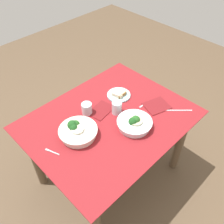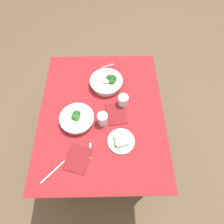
% 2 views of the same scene
% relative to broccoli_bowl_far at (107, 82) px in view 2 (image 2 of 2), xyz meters
% --- Properties ---
extents(ground_plane, '(6.00, 6.00, 0.00)m').
position_rel_broccoli_bowl_far_xyz_m(ground_plane, '(0.26, -0.04, -0.77)').
color(ground_plane, brown).
extents(dining_table, '(1.21, 0.96, 0.73)m').
position_rel_broccoli_bowl_far_xyz_m(dining_table, '(0.26, -0.04, -0.16)').
color(dining_table, maroon).
rests_on(dining_table, ground_plane).
extents(broccoli_bowl_far, '(0.27, 0.27, 0.11)m').
position_rel_broccoli_bowl_far_xyz_m(broccoli_bowl_far, '(0.00, 0.00, 0.00)').
color(broccoli_bowl_far, silver).
rests_on(broccoli_bowl_far, dining_table).
extents(broccoli_bowl_near, '(0.25, 0.25, 0.10)m').
position_rel_broccoli_bowl_far_xyz_m(broccoli_bowl_near, '(0.34, -0.22, -0.00)').
color(broccoli_bowl_near, white).
rests_on(broccoli_bowl_near, dining_table).
extents(bread_side_plate, '(0.19, 0.19, 0.04)m').
position_rel_broccoli_bowl_far_xyz_m(bread_side_plate, '(0.51, 0.10, -0.02)').
color(bread_side_plate, '#99C6D1').
rests_on(bread_side_plate, dining_table).
extents(water_glass_center, '(0.08, 0.08, 0.09)m').
position_rel_broccoli_bowl_far_xyz_m(water_glass_center, '(0.19, 0.12, 0.01)').
color(water_glass_center, silver).
rests_on(water_glass_center, dining_table).
extents(water_glass_side, '(0.08, 0.08, 0.10)m').
position_rel_broccoli_bowl_far_xyz_m(water_glass_side, '(0.35, -0.03, 0.01)').
color(water_glass_side, silver).
rests_on(water_glass_side, dining_table).
extents(fork_by_far_bowl, '(0.05, 0.11, 0.00)m').
position_rel_broccoli_bowl_far_xyz_m(fork_by_far_bowl, '(-0.22, 0.01, -0.04)').
color(fork_by_far_bowl, '#B7B7BC').
rests_on(fork_by_far_bowl, dining_table).
extents(fork_by_near_bowl, '(0.11, 0.01, 0.00)m').
position_rel_broccoli_bowl_far_xyz_m(fork_by_near_bowl, '(0.57, -0.12, -0.04)').
color(fork_by_near_bowl, '#B7B7BC').
rests_on(fork_by_near_bowl, dining_table).
extents(table_knife_left, '(0.16, 0.16, 0.00)m').
position_rel_broccoli_bowl_far_xyz_m(table_knife_left, '(0.70, -0.35, -0.04)').
color(table_knife_left, '#B7B7BC').
rests_on(table_knife_left, dining_table).
extents(napkin_folded_upper, '(0.21, 0.16, 0.01)m').
position_rel_broccoli_bowl_far_xyz_m(napkin_folded_upper, '(0.28, 0.07, -0.03)').
color(napkin_folded_upper, maroon).
rests_on(napkin_folded_upper, dining_table).
extents(napkin_folded_lower, '(0.22, 0.20, 0.01)m').
position_rel_broccoli_bowl_far_xyz_m(napkin_folded_lower, '(0.63, -0.20, -0.03)').
color(napkin_folded_lower, maroon).
rests_on(napkin_folded_lower, dining_table).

